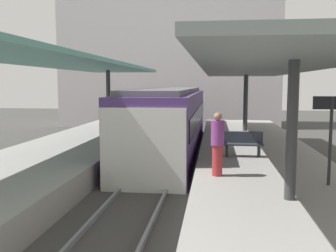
# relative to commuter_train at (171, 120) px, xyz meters

# --- Properties ---
(ground_plane) EXTENTS (80.00, 80.00, 0.00)m
(ground_plane) POSITION_rel_commuter_train_xyz_m (0.00, -5.54, -1.73)
(ground_plane) COLOR #383835
(platform_left) EXTENTS (4.40, 28.00, 1.00)m
(platform_left) POSITION_rel_commuter_train_xyz_m (-3.80, -5.54, -1.23)
(platform_left) COLOR gray
(platform_left) RESTS_ON ground_plane
(platform_right) EXTENTS (4.40, 28.00, 1.00)m
(platform_right) POSITION_rel_commuter_train_xyz_m (3.80, -5.54, -1.23)
(platform_right) COLOR gray
(platform_right) RESTS_ON ground_plane
(track_ballast) EXTENTS (3.20, 28.00, 0.20)m
(track_ballast) POSITION_rel_commuter_train_xyz_m (0.00, -5.54, -1.63)
(track_ballast) COLOR #423F3D
(track_ballast) RESTS_ON ground_plane
(rail_near_side) EXTENTS (0.08, 28.00, 0.14)m
(rail_near_side) POSITION_rel_commuter_train_xyz_m (-0.72, -5.54, -1.46)
(rail_near_side) COLOR slate
(rail_near_side) RESTS_ON track_ballast
(rail_far_side) EXTENTS (0.08, 28.00, 0.14)m
(rail_far_side) POSITION_rel_commuter_train_xyz_m (0.72, -5.54, -1.46)
(rail_far_side) COLOR slate
(rail_far_side) RESTS_ON track_ballast
(commuter_train) EXTENTS (2.78, 15.27, 3.10)m
(commuter_train) POSITION_rel_commuter_train_xyz_m (0.00, 0.00, 0.00)
(commuter_train) COLOR #472D6B
(commuter_train) RESTS_ON track_ballast
(canopy_left) EXTENTS (4.18, 21.00, 3.45)m
(canopy_left) POSITION_rel_commuter_train_xyz_m (-3.80, -4.14, 2.59)
(canopy_left) COLOR #333335
(canopy_left) RESTS_ON platform_left
(canopy_right) EXTENTS (4.18, 21.00, 3.17)m
(canopy_right) POSITION_rel_commuter_train_xyz_m (3.80, -4.14, 2.33)
(canopy_right) COLOR #333335
(canopy_right) RESTS_ON platform_right
(platform_bench) EXTENTS (1.40, 0.41, 0.86)m
(platform_bench) POSITION_rel_commuter_train_xyz_m (3.13, -5.45, -0.26)
(platform_bench) COLOR black
(platform_bench) RESTS_ON platform_right
(platform_sign) EXTENTS (0.90, 0.08, 2.21)m
(platform_sign) POSITION_rel_commuter_train_xyz_m (4.99, -9.10, 0.90)
(platform_sign) COLOR #262628
(platform_sign) RESTS_ON platform_right
(passenger_near_bench) EXTENTS (0.36, 0.36, 1.74)m
(passenger_near_bench) POSITION_rel_commuter_train_xyz_m (2.24, -8.44, 0.18)
(passenger_near_bench) COLOR maroon
(passenger_near_bench) RESTS_ON platform_right
(passenger_mid_platform) EXTENTS (0.36, 0.36, 1.67)m
(passenger_mid_platform) POSITION_rel_commuter_train_xyz_m (-3.20, -0.26, 0.14)
(passenger_mid_platform) COLOR #7A337A
(passenger_mid_platform) RESTS_ON platform_left
(station_building_backdrop) EXTENTS (18.00, 6.00, 11.00)m
(station_building_backdrop) POSITION_rel_commuter_train_xyz_m (-1.70, 14.46, 3.77)
(station_building_backdrop) COLOR #B7B2B7
(station_building_backdrop) RESTS_ON ground_plane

